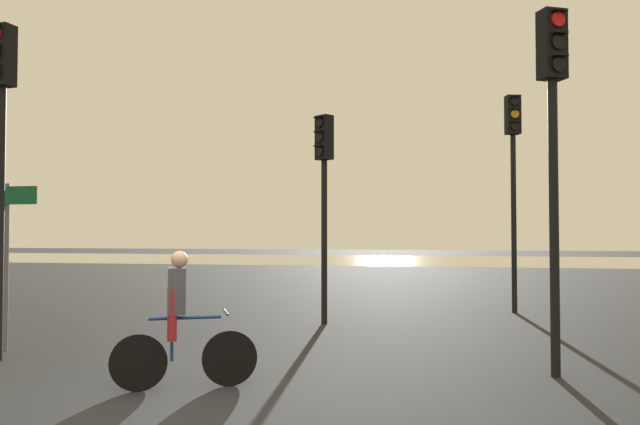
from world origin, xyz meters
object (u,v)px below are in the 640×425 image
Objects in this scene: direction_sign_post at (6,242)px; cyclist at (180,319)px; traffic_light_center at (324,178)px; traffic_light_near_left at (1,128)px; traffic_light_near_right at (553,122)px; traffic_light_far_right at (513,163)px.

cyclist is at bearing 155.43° from direction_sign_post.
traffic_light_center reaches higher than cyclist.
cyclist is (3.60, -1.66, -0.88)m from direction_sign_post.
traffic_light_near_left is 7.69m from traffic_light_near_right.
traffic_light_far_right is 1.93× the size of direction_sign_post.
direction_sign_post is (-8.06, 0.19, -1.56)m from traffic_light_near_right.
traffic_light_near_left is 1.03× the size of traffic_light_near_right.
traffic_light_center is (-3.73, 3.97, -0.32)m from traffic_light_near_right.
direction_sign_post is at bearing 77.05° from traffic_light_center.
traffic_light_near_right reaches higher than cyclist.
traffic_light_near_right reaches higher than traffic_light_center.
traffic_light_far_right is (7.93, 6.95, 0.09)m from traffic_light_near_left.
direction_sign_post is (-8.31, -6.32, -1.75)m from traffic_light_far_right.
traffic_light_near_left is 5.93m from traffic_light_center.
direction_sign_post reaches higher than cyclist.
traffic_light_center is at bearing 147.37° from cyclist.
traffic_light_near_right is 1.12× the size of traffic_light_center.
traffic_light_near_left is 1.87× the size of direction_sign_post.
traffic_light_far_right is at bearing -131.54° from traffic_light_near_left.
traffic_light_center is at bearing -138.72° from direction_sign_post.
traffic_light_near_left is 3.00× the size of cyclist.
traffic_light_far_right is at bearing -111.42° from traffic_light_center.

